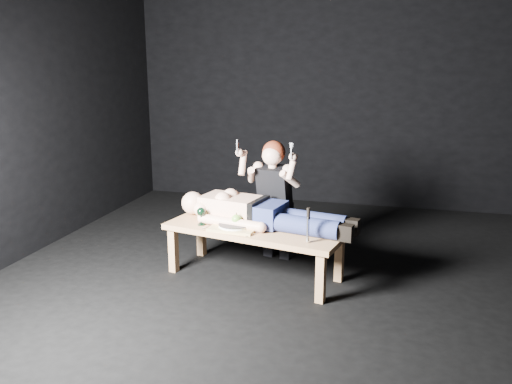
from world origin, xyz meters
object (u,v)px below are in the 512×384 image
Objects in this scene: serving_tray at (234,228)px; lying_man at (264,210)px; kneeling_woman at (277,198)px; carving_knife at (308,225)px; goblet at (201,216)px; table at (255,252)px.

lying_man is at bearing 38.66° from serving_tray.
kneeling_woman reaches higher than serving_tray.
serving_tray is 1.38× the size of carving_knife.
lying_man is at bearing 13.99° from goblet.
table is 1.31× the size of kneeling_woman.
table is 3.92× the size of serving_tray.
goblet is at bearing -154.30° from lying_man.
lying_man is 0.56m from carving_knife.
carving_knife reaches higher than goblet.
serving_tray is at bearing -129.63° from lying_man.
goblet is (-0.53, -0.13, -0.06)m from lying_man.
table is 0.68m from carving_knife.
carving_knife reaches higher than lying_man.
serving_tray is at bearing -102.02° from kneeling_woman.
goblet is (-0.31, 0.04, 0.07)m from serving_tray.
serving_tray reaches higher than table.
carving_knife is at bearing -14.81° from serving_tray.
kneeling_woman is 4.14× the size of carving_knife.
carving_knife is (0.42, -0.76, 0.00)m from kneeling_woman.
carving_knife reaches higher than table.
kneeling_woman is (0.09, 0.48, 0.36)m from table.
table is at bearing 6.77° from goblet.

